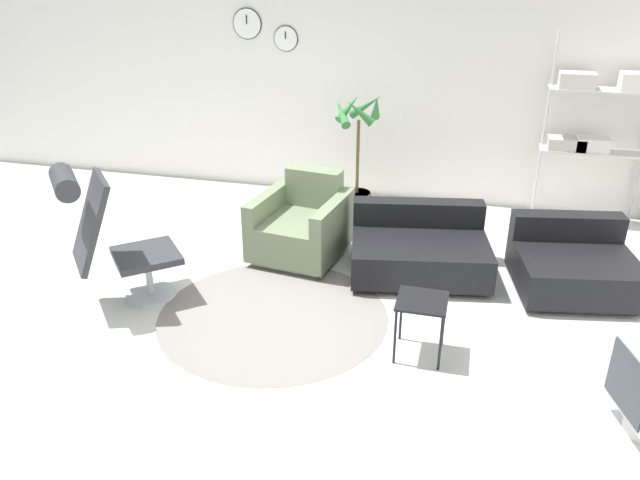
{
  "coord_description": "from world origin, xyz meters",
  "views": [
    {
      "loc": [
        1.54,
        -4.49,
        2.76
      ],
      "look_at": [
        0.35,
        0.11,
        0.55
      ],
      "focal_mm": 35.0,
      "sensor_mm": 36.0,
      "label": 1
    }
  ],
  "objects_px": {
    "couch_second": "(573,267)",
    "potted_plant": "(357,166)",
    "armchair_red": "(302,227)",
    "couch_low": "(419,250)",
    "shelf_unit": "(595,114)",
    "lounge_chair": "(106,228)",
    "side_table": "(422,307)"
  },
  "relations": [
    {
      "from": "lounge_chair",
      "to": "couch_second",
      "type": "distance_m",
      "value": 4.02
    },
    {
      "from": "couch_second",
      "to": "potted_plant",
      "type": "height_order",
      "value": "potted_plant"
    },
    {
      "from": "couch_second",
      "to": "potted_plant",
      "type": "relative_size",
      "value": 0.81
    },
    {
      "from": "lounge_chair",
      "to": "couch_second",
      "type": "xyz_separation_m",
      "value": [
        3.8,
        1.23,
        -0.48
      ]
    },
    {
      "from": "armchair_red",
      "to": "couch_low",
      "type": "height_order",
      "value": "armchair_red"
    },
    {
      "from": "lounge_chair",
      "to": "couch_second",
      "type": "height_order",
      "value": "lounge_chair"
    },
    {
      "from": "couch_low",
      "to": "potted_plant",
      "type": "height_order",
      "value": "potted_plant"
    },
    {
      "from": "side_table",
      "to": "shelf_unit",
      "type": "xyz_separation_m",
      "value": [
        1.43,
        3.03,
        0.8
      ]
    },
    {
      "from": "couch_low",
      "to": "side_table",
      "type": "bearing_deg",
      "value": 86.16
    },
    {
      "from": "armchair_red",
      "to": "shelf_unit",
      "type": "relative_size",
      "value": 0.49
    },
    {
      "from": "shelf_unit",
      "to": "couch_low",
      "type": "bearing_deg",
      "value": -132.93
    },
    {
      "from": "couch_second",
      "to": "potted_plant",
      "type": "bearing_deg",
      "value": -40.66
    },
    {
      "from": "shelf_unit",
      "to": "potted_plant",
      "type": "bearing_deg",
      "value": -170.54
    },
    {
      "from": "lounge_chair",
      "to": "shelf_unit",
      "type": "height_order",
      "value": "shelf_unit"
    },
    {
      "from": "couch_second",
      "to": "side_table",
      "type": "relative_size",
      "value": 2.44
    },
    {
      "from": "armchair_red",
      "to": "potted_plant",
      "type": "bearing_deg",
      "value": -96.03
    },
    {
      "from": "armchair_red",
      "to": "couch_low",
      "type": "xyz_separation_m",
      "value": [
        1.16,
        -0.08,
        -0.07
      ]
    },
    {
      "from": "potted_plant",
      "to": "shelf_unit",
      "type": "height_order",
      "value": "shelf_unit"
    },
    {
      "from": "armchair_red",
      "to": "side_table",
      "type": "height_order",
      "value": "armchair_red"
    },
    {
      "from": "side_table",
      "to": "shelf_unit",
      "type": "height_order",
      "value": "shelf_unit"
    },
    {
      "from": "couch_second",
      "to": "lounge_chair",
      "type": "bearing_deg",
      "value": 7.49
    },
    {
      "from": "couch_low",
      "to": "side_table",
      "type": "height_order",
      "value": "couch_low"
    },
    {
      "from": "couch_second",
      "to": "side_table",
      "type": "bearing_deg",
      "value": 37.6
    },
    {
      "from": "armchair_red",
      "to": "side_table",
      "type": "bearing_deg",
      "value": 141.02
    },
    {
      "from": "lounge_chair",
      "to": "couch_low",
      "type": "bearing_deg",
      "value": 75.13
    },
    {
      "from": "armchair_red",
      "to": "shelf_unit",
      "type": "distance_m",
      "value": 3.31
    },
    {
      "from": "couch_second",
      "to": "shelf_unit",
      "type": "height_order",
      "value": "shelf_unit"
    },
    {
      "from": "couch_low",
      "to": "potted_plant",
      "type": "relative_size",
      "value": 0.98
    },
    {
      "from": "lounge_chair",
      "to": "couch_second",
      "type": "relative_size",
      "value": 1.08
    },
    {
      "from": "side_table",
      "to": "armchair_red",
      "type": "bearing_deg",
      "value": 133.0
    },
    {
      "from": "armchair_red",
      "to": "couch_second",
      "type": "distance_m",
      "value": 2.51
    },
    {
      "from": "lounge_chair",
      "to": "shelf_unit",
      "type": "bearing_deg",
      "value": 84.6
    }
  ]
}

